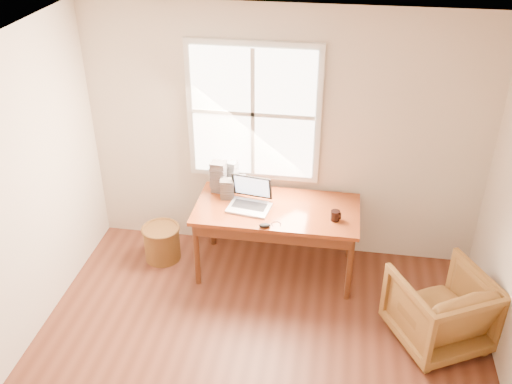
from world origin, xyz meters
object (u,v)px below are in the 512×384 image
desk (277,209)px  armchair (440,309)px  wicker_stool (162,243)px  coffee_mug (335,216)px  cd_stack_a (230,173)px  laptop (249,196)px

desk → armchair: desk is taller
wicker_stool → coffee_mug: bearing=-4.1°
wicker_stool → cd_stack_a: size_ratio=1.23×
laptop → coffee_mug: 0.84m
desk → wicker_stool: size_ratio=4.29×
armchair → cd_stack_a: cd_stack_a is taller
desk → armchair: bearing=-26.5°
armchair → cd_stack_a: size_ratio=2.51×
coffee_mug → laptop: bearing=163.9°
armchair → wicker_stool: size_ratio=2.05×
coffee_mug → cd_stack_a: size_ratio=0.32×
armchair → wicker_stool: 2.84m
desk → wicker_stool: 1.33m
desk → laptop: laptop is taller
desk → armchair: 1.75m
armchair → coffee_mug: coffee_mug is taller
cd_stack_a → armchair: bearing=-28.1°
wicker_stool → laptop: (0.95, -0.06, 0.71)m
laptop → cd_stack_a: (-0.27, 0.40, 0.01)m
armchair → laptop: bearing=-49.2°
armchair → laptop: laptop is taller
laptop → cd_stack_a: size_ratio=1.35×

